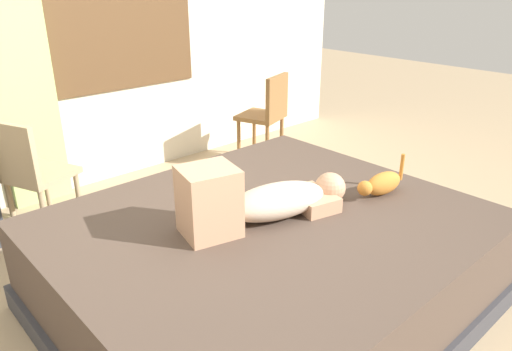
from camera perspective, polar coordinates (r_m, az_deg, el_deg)
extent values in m
plane|color=tan|center=(2.76, -2.02, -15.35)|extent=(16.00, 16.00, 0.00)
cube|color=beige|center=(4.14, -23.94, 17.51)|extent=(6.40, 0.12, 2.90)
cube|color=brown|center=(4.33, -15.46, 17.25)|extent=(1.30, 0.02, 1.12)
cube|color=white|center=(4.33, -15.44, 17.25)|extent=(1.22, 0.02, 1.04)
cube|color=#38383D|center=(2.75, 1.32, -13.69)|extent=(2.17, 1.88, 0.14)
cube|color=#4C3D33|center=(2.59, 1.37, -8.94)|extent=(2.10, 1.83, 0.39)
ellipsoid|color=#CCB299|center=(2.49, 2.51, -3.02)|extent=(0.61, 0.38, 0.17)
sphere|color=tan|center=(2.67, 8.78, -1.45)|extent=(0.17, 0.17, 0.17)
cube|color=tan|center=(2.29, -5.61, -3.10)|extent=(0.31, 0.29, 0.34)
cube|color=tan|center=(2.62, 6.62, -2.87)|extent=(0.26, 0.32, 0.08)
ellipsoid|color=#C67A2D|center=(2.83, 14.88, -0.90)|extent=(0.27, 0.14, 0.13)
sphere|color=#C67A2D|center=(2.72, 12.79, -1.48)|extent=(0.08, 0.08, 0.08)
cylinder|color=#C67A2D|center=(2.92, 16.91, 0.97)|extent=(0.02, 0.02, 0.16)
cylinder|color=tan|center=(3.82, -23.46, -2.02)|extent=(0.04, 0.04, 0.44)
cylinder|color=tan|center=(3.61, -20.20, -2.94)|extent=(0.04, 0.04, 0.44)
cylinder|color=tan|center=(3.65, -26.92, -3.80)|extent=(0.04, 0.04, 0.44)
cylinder|color=tan|center=(3.43, -23.70, -4.88)|extent=(0.04, 0.04, 0.44)
cube|color=tan|center=(3.53, -24.18, 0.13)|extent=(0.50, 0.50, 0.04)
cube|color=tan|center=(3.36, -26.87, 2.41)|extent=(0.18, 0.37, 0.38)
cylinder|color=brown|center=(4.58, -2.05, 3.94)|extent=(0.04, 0.04, 0.44)
cylinder|color=brown|center=(4.83, -0.21, 4.97)|extent=(0.04, 0.04, 0.44)
cylinder|color=brown|center=(4.44, 1.33, 3.33)|extent=(0.04, 0.04, 0.44)
cylinder|color=brown|center=(4.70, 3.05, 4.42)|extent=(0.04, 0.04, 0.44)
cube|color=brown|center=(4.56, 0.54, 7.04)|extent=(0.48, 0.48, 0.04)
cube|color=brown|center=(4.43, 2.51, 9.36)|extent=(0.37, 0.16, 0.38)
cube|color=#ADCC75|center=(3.96, -26.57, 13.49)|extent=(0.44, 0.06, 2.43)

